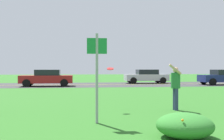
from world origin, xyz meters
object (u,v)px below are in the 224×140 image
at_px(person_catcher_green_shirt, 175,84).
at_px(car_silver_center_left, 146,76).
at_px(car_red_center_right, 47,78).
at_px(frisbee_red, 110,69).
at_px(sign_post_by_roadside, 97,69).
at_px(car_navy_leftmost, 224,77).

xyz_separation_m(person_catcher_green_shirt, car_silver_center_left, (3.73, 18.16, -0.21)).
distance_m(person_catcher_green_shirt, car_silver_center_left, 18.54).
distance_m(person_catcher_green_shirt, car_red_center_right, 15.81).
height_order(frisbee_red, car_red_center_right, frisbee_red).
relative_size(sign_post_by_roadside, car_navy_leftmost, 0.56).
height_order(sign_post_by_roadside, car_red_center_right, sign_post_by_roadside).
xyz_separation_m(person_catcher_green_shirt, frisbee_red, (-2.39, 0.24, 0.57)).
bearing_deg(frisbee_red, sign_post_by_roadside, -106.58).
height_order(frisbee_red, car_navy_leftmost, frisbee_red).
relative_size(sign_post_by_roadside, person_catcher_green_shirt, 1.47).
distance_m(car_silver_center_left, car_red_center_right, 10.53).
xyz_separation_m(sign_post_by_roadside, car_red_center_right, (-3.10, 16.54, -0.79)).
relative_size(sign_post_by_roadside, car_silver_center_left, 0.56).
distance_m(person_catcher_green_shirt, car_navy_leftmost, 17.86).
height_order(person_catcher_green_shirt, car_silver_center_left, person_catcher_green_shirt).
xyz_separation_m(frisbee_red, car_navy_leftmost, (12.75, 14.32, -0.78)).
bearing_deg(car_red_center_right, car_navy_leftmost, 0.00).
distance_m(car_navy_leftmost, car_red_center_right, 16.52).
height_order(sign_post_by_roadside, person_catcher_green_shirt, sign_post_by_roadside).
height_order(car_navy_leftmost, car_red_center_right, same).
height_order(sign_post_by_roadside, car_navy_leftmost, sign_post_by_roadside).
xyz_separation_m(frisbee_red, car_red_center_right, (-3.76, 14.32, -0.78)).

